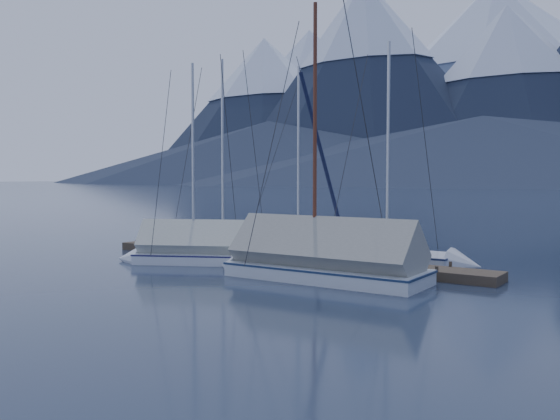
% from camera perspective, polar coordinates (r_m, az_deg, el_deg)
% --- Properties ---
extents(ground, '(1000.00, 1000.00, 0.00)m').
position_cam_1_polar(ground, '(23.27, -2.83, -5.64)').
color(ground, '#151E30').
rests_on(ground, ground).
extents(dock, '(18.00, 1.50, 0.54)m').
position_cam_1_polar(dock, '(24.85, 0.00, -4.82)').
color(dock, '#382D23').
rests_on(dock, ground).
extents(mooring_posts, '(15.12, 1.52, 0.35)m').
position_cam_1_polar(mooring_posts, '(25.10, -0.94, -4.18)').
color(mooring_posts, '#382D23').
rests_on(mooring_posts, ground).
extents(sailboat_open_left, '(8.18, 4.70, 10.43)m').
position_cam_1_polar(sailboat_open_left, '(30.12, -4.52, -3.29)').
color(sailboat_open_left, silver).
rests_on(sailboat_open_left, ground).
extents(sailboat_open_mid, '(7.34, 3.68, 9.34)m').
position_cam_1_polar(sailboat_open_mid, '(26.45, 2.50, -4.22)').
color(sailboat_open_mid, silver).
rests_on(sailboat_open_mid, ground).
extents(sailboat_open_right, '(7.63, 3.27, 10.05)m').
position_cam_1_polar(sailboat_open_right, '(25.06, 11.37, -4.66)').
color(sailboat_open_right, silver).
rests_on(sailboat_open_right, ground).
extents(sailboat_covered_near, '(8.20, 3.52, 10.60)m').
position_cam_1_polar(sailboat_covered_near, '(20.93, 2.93, -5.16)').
color(sailboat_covered_near, silver).
rests_on(sailboat_covered_near, ground).
extents(sailboat_covered_far, '(6.63, 4.61, 9.06)m').
position_cam_1_polar(sailboat_covered_far, '(25.00, -8.58, -4.03)').
color(sailboat_covered_far, white).
rests_on(sailboat_covered_far, ground).
extents(person, '(0.52, 0.65, 1.56)m').
position_cam_1_polar(person, '(23.76, 2.84, -2.74)').
color(person, black).
rests_on(person, dock).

